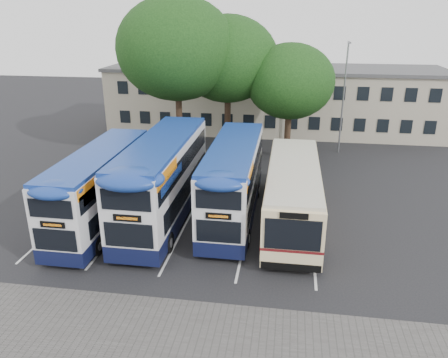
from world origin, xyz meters
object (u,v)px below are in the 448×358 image
tree_left (177,49)px  tree_mid (228,59)px  bus_dd_left (101,185)px  bus_dd_mid (163,176)px  bus_single (293,190)px  lamp_post (344,92)px  tree_right (290,82)px  bus_dd_right (233,178)px

tree_left → tree_mid: size_ratio=1.12×
tree_mid → bus_dd_left: bearing=-109.6°
bus_dd_left → bus_dd_mid: size_ratio=0.90×
tree_left → bus_dd_left: bearing=-96.7°
bus_dd_left → tree_mid: bearing=70.4°
bus_dd_mid → bus_single: bus_dd_mid is taller
tree_left → bus_dd_left: tree_left is taller
tree_left → bus_dd_left: 13.75m
bus_dd_left → bus_single: (10.46, 1.85, -0.42)m
tree_mid → tree_left: bearing=-151.7°
lamp_post → tree_right: 5.07m
tree_right → bus_single: 12.29m
tree_right → tree_left: bearing=-171.9°
tree_right → bus_dd_left: (-9.97, -13.36, -3.87)m
tree_mid → tree_right: size_ratio=1.22×
tree_left → bus_single: bearing=-48.7°
lamp_post → tree_right: tree_right is taller
tree_mid → bus_dd_right: 13.40m
tree_left → bus_dd_mid: (1.82, -10.99, -6.01)m
tree_left → tree_right: bearing=8.1°
lamp_post → bus_dd_mid: (-11.09, -14.54, -2.49)m
bus_dd_right → tree_right: bearing=75.9°
bus_dd_left → bus_dd_right: (7.10, 1.95, 0.09)m
bus_dd_right → bus_dd_left: bearing=-164.6°
lamp_post → bus_dd_right: (-7.23, -13.75, -2.68)m
tree_right → bus_dd_left: bearing=-126.7°
bus_single → lamp_post: bearing=74.4°
tree_mid → bus_dd_mid: 14.02m
lamp_post → bus_single: size_ratio=0.80×
tree_left → bus_dd_right: tree_left is taller
bus_dd_right → bus_single: bus_dd_right is taller
lamp_post → tree_right: (-4.36, -2.34, 1.11)m
tree_mid → bus_dd_right: tree_mid is taller
tree_mid → bus_dd_right: bearing=-80.3°
lamp_post → bus_single: (-3.87, -13.85, -3.18)m
tree_right → bus_dd_mid: 14.40m
bus_dd_left → tree_left: bearing=83.3°
bus_dd_mid → bus_dd_right: bus_dd_mid is taller
tree_left → bus_single: 15.25m
bus_dd_mid → bus_single: 7.29m
lamp_post → bus_dd_mid: size_ratio=0.80×
bus_single → bus_dd_left: bearing=-170.0°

